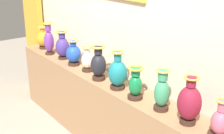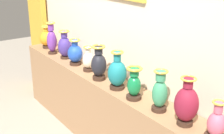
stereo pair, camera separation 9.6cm
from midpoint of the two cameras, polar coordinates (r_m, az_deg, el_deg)
display_shelf at (r=3.39m, az=-0.82°, el=-9.44°), size 3.65×0.36×0.84m
back_wall at (r=3.18m, az=2.48°, el=8.03°), size 5.05×0.14×2.83m
curtain_gold at (r=5.02m, az=-14.76°, el=7.15°), size 0.51×0.08×2.05m
vase_amber at (r=4.46m, az=-13.23°, el=5.08°), size 0.19×0.19×0.32m
vase_violet at (r=4.16m, az=-12.23°, el=4.88°), size 0.13×0.13×0.43m
vase_indigo at (r=3.95m, az=-9.82°, el=3.77°), size 0.17×0.17×0.36m
vase_sapphire at (r=3.71m, az=-7.86°, el=2.45°), size 0.18×0.18×0.31m
vase_ivory at (r=3.50m, az=-5.37°, el=1.21°), size 0.13×0.13×0.29m
vase_onyx at (r=3.23m, az=-3.36°, el=0.49°), size 0.16×0.16×0.37m
vase_teal at (r=3.01m, az=0.14°, el=-1.09°), size 0.19×0.19×0.39m
vase_emerald at (r=2.81m, az=3.37°, el=-3.14°), size 0.15×0.15×0.31m
vase_jade at (r=2.62m, az=8.16°, el=-4.58°), size 0.13×0.13×0.36m
vase_burgundy at (r=2.45m, az=12.99°, el=-6.46°), size 0.19×0.19×0.39m
vase_rose at (r=2.34m, az=18.19°, el=-9.88°), size 0.16×0.16×0.31m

